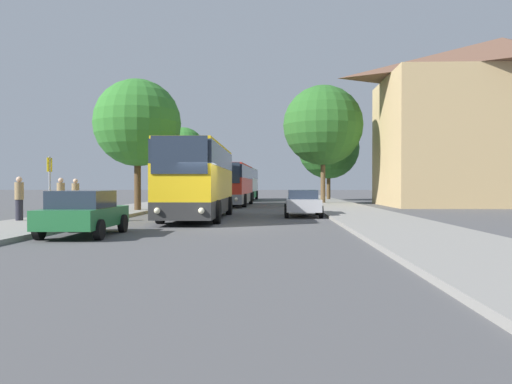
{
  "coord_description": "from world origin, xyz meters",
  "views": [
    {
      "loc": [
        2.42,
        -19.68,
        1.63
      ],
      "look_at": [
        1.28,
        9.62,
        1.23
      ],
      "focal_mm": 35.0,
      "sensor_mm": 36.0,
      "label": 1
    }
  ],
  "objects_px": {
    "tree_left_far": "(137,123)",
    "tree_right_mid": "(323,125)",
    "pedestrian_walking_back": "(76,196)",
    "parked_car_left_curb": "(84,213)",
    "bus_rear": "(243,183)",
    "pedestrian_waiting_far": "(19,198)",
    "parked_car_right_near": "(303,202)",
    "pedestrian_waiting_near": "(61,197)",
    "bus_middle": "(232,184)",
    "tree_left_near": "(183,149)",
    "tree_right_near": "(329,148)",
    "bus_front": "(199,180)",
    "bus_stop_sign": "(50,181)"
  },
  "relations": [
    {
      "from": "parked_car_left_curb",
      "to": "bus_stop_sign",
      "type": "xyz_separation_m",
      "value": [
        -3.51,
        5.24,
        1.07
      ]
    },
    {
      "from": "tree_left_near",
      "to": "tree_right_near",
      "type": "xyz_separation_m",
      "value": [
        15.29,
        1.54,
        0.15
      ]
    },
    {
      "from": "tree_left_far",
      "to": "bus_rear",
      "type": "bearing_deg",
      "value": 78.68
    },
    {
      "from": "parked_car_left_curb",
      "to": "tree_right_mid",
      "type": "bearing_deg",
      "value": 68.21
    },
    {
      "from": "tree_left_near",
      "to": "tree_right_mid",
      "type": "bearing_deg",
      "value": -34.14
    },
    {
      "from": "bus_front",
      "to": "tree_right_near",
      "type": "bearing_deg",
      "value": 71.47
    },
    {
      "from": "pedestrian_waiting_near",
      "to": "pedestrian_walking_back",
      "type": "distance_m",
      "value": 1.12
    },
    {
      "from": "pedestrian_waiting_near",
      "to": "bus_stop_sign",
      "type": "bearing_deg",
      "value": -88.77
    },
    {
      "from": "bus_middle",
      "to": "parked_car_left_curb",
      "type": "bearing_deg",
      "value": -95.02
    },
    {
      "from": "tree_right_near",
      "to": "bus_rear",
      "type": "bearing_deg",
      "value": 179.44
    },
    {
      "from": "bus_rear",
      "to": "parked_car_right_near",
      "type": "distance_m",
      "value": 27.72
    },
    {
      "from": "bus_stop_sign",
      "to": "parked_car_left_curb",
      "type": "bearing_deg",
      "value": -56.14
    },
    {
      "from": "parked_car_right_near",
      "to": "tree_left_near",
      "type": "distance_m",
      "value": 28.31
    },
    {
      "from": "bus_front",
      "to": "pedestrian_waiting_far",
      "type": "height_order",
      "value": "bus_front"
    },
    {
      "from": "pedestrian_waiting_near",
      "to": "pedestrian_waiting_far",
      "type": "distance_m",
      "value": 2.88
    },
    {
      "from": "bus_front",
      "to": "bus_middle",
      "type": "distance_m",
      "value": 15.46
    },
    {
      "from": "pedestrian_walking_back",
      "to": "tree_right_mid",
      "type": "bearing_deg",
      "value": -160.43
    },
    {
      "from": "pedestrian_waiting_near",
      "to": "pedestrian_waiting_far",
      "type": "relative_size",
      "value": 0.99
    },
    {
      "from": "parked_car_right_near",
      "to": "bus_front",
      "type": "bearing_deg",
      "value": 21.93
    },
    {
      "from": "pedestrian_waiting_near",
      "to": "tree_left_far",
      "type": "distance_m",
      "value": 7.77
    },
    {
      "from": "tree_right_near",
      "to": "bus_front",
      "type": "bearing_deg",
      "value": -107.8
    },
    {
      "from": "bus_front",
      "to": "bus_middle",
      "type": "relative_size",
      "value": 1.01
    },
    {
      "from": "bus_stop_sign",
      "to": "tree_left_near",
      "type": "distance_m",
      "value": 30.99
    },
    {
      "from": "bus_middle",
      "to": "pedestrian_walking_back",
      "type": "distance_m",
      "value": 16.48
    },
    {
      "from": "parked_car_right_near",
      "to": "pedestrian_waiting_far",
      "type": "bearing_deg",
      "value": 25.39
    },
    {
      "from": "tree_right_near",
      "to": "pedestrian_walking_back",
      "type": "bearing_deg",
      "value": -118.42
    },
    {
      "from": "bus_middle",
      "to": "bus_rear",
      "type": "xyz_separation_m",
      "value": [
        -0.03,
        13.79,
        0.09
      ]
    },
    {
      "from": "tree_left_near",
      "to": "bus_rear",
      "type": "bearing_deg",
      "value": 14.81
    },
    {
      "from": "pedestrian_waiting_near",
      "to": "tree_right_mid",
      "type": "height_order",
      "value": "tree_right_mid"
    },
    {
      "from": "pedestrian_walking_back",
      "to": "parked_car_left_curb",
      "type": "bearing_deg",
      "value": 80.98
    },
    {
      "from": "bus_rear",
      "to": "pedestrian_waiting_far",
      "type": "xyz_separation_m",
      "value": [
        -7.27,
        -32.84,
        -0.74
      ]
    },
    {
      "from": "bus_stop_sign",
      "to": "tree_left_near",
      "type": "bearing_deg",
      "value": 89.99
    },
    {
      "from": "bus_middle",
      "to": "tree_left_far",
      "type": "bearing_deg",
      "value": -114.18
    },
    {
      "from": "tree_left_far",
      "to": "tree_right_mid",
      "type": "bearing_deg",
      "value": 46.45
    },
    {
      "from": "bus_front",
      "to": "parked_car_right_near",
      "type": "bearing_deg",
      "value": 20.43
    },
    {
      "from": "bus_stop_sign",
      "to": "tree_left_near",
      "type": "relative_size",
      "value": 0.36
    },
    {
      "from": "pedestrian_walking_back",
      "to": "bus_middle",
      "type": "bearing_deg",
      "value": -145.88
    },
    {
      "from": "parked_car_left_curb",
      "to": "pedestrian_walking_back",
      "type": "bearing_deg",
      "value": 112.63
    },
    {
      "from": "parked_car_left_curb",
      "to": "tree_right_near",
      "type": "relative_size",
      "value": 0.45
    },
    {
      "from": "parked_car_right_near",
      "to": "pedestrian_waiting_far",
      "type": "xyz_separation_m",
      "value": [
        -12.18,
        -5.58,
        0.36
      ]
    },
    {
      "from": "tree_left_far",
      "to": "parked_car_left_curb",
      "type": "bearing_deg",
      "value": -81.31
    },
    {
      "from": "tree_left_far",
      "to": "pedestrian_walking_back",
      "type": "bearing_deg",
      "value": -108.44
    },
    {
      "from": "parked_car_right_near",
      "to": "tree_right_mid",
      "type": "bearing_deg",
      "value": -98.27
    },
    {
      "from": "parked_car_left_curb",
      "to": "tree_left_far",
      "type": "height_order",
      "value": "tree_left_far"
    },
    {
      "from": "tree_left_near",
      "to": "parked_car_right_near",
      "type": "bearing_deg",
      "value": -66.65
    },
    {
      "from": "bus_rear",
      "to": "pedestrian_walking_back",
      "type": "relative_size",
      "value": 6.55
    },
    {
      "from": "pedestrian_walking_back",
      "to": "tree_left_far",
      "type": "bearing_deg",
      "value": -141.06
    },
    {
      "from": "parked_car_right_near",
      "to": "tree_left_far",
      "type": "distance_m",
      "value": 11.26
    },
    {
      "from": "tree_left_far",
      "to": "bus_front",
      "type": "bearing_deg",
      "value": -50.12
    },
    {
      "from": "bus_stop_sign",
      "to": "pedestrian_walking_back",
      "type": "distance_m",
      "value": 3.58
    }
  ]
}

